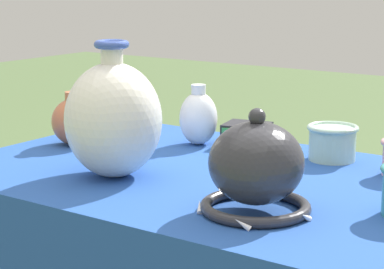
% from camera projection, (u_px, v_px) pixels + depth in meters
% --- Properties ---
extents(display_table, '(1.25, 0.78, 0.74)m').
position_uv_depth(display_table, '(219.00, 206.00, 1.71)').
color(display_table, brown).
rests_on(display_table, ground_plane).
extents(vase_tall_bulbous, '(0.22, 0.22, 0.31)m').
position_uv_depth(vase_tall_bulbous, '(113.00, 119.00, 1.67)').
color(vase_tall_bulbous, white).
rests_on(vase_tall_bulbous, display_table).
extents(vase_dome_bell, '(0.22, 0.23, 0.21)m').
position_uv_depth(vase_dome_bell, '(256.00, 170.00, 1.43)').
color(vase_dome_bell, '#2D2D33').
rests_on(vase_dome_bell, display_table).
extents(mosaic_tile_box, '(0.13, 0.13, 0.06)m').
position_uv_depth(mosaic_tile_box, '(247.00, 135.00, 1.99)').
color(mosaic_tile_box, '#232328').
rests_on(mosaic_tile_box, display_table).
extents(jar_round_terracotta, '(0.12, 0.12, 0.14)m').
position_uv_depth(jar_round_terracotta, '(74.00, 121.00, 1.99)').
color(jar_round_terracotta, '#BC6642').
rests_on(jar_round_terracotta, display_table).
extents(cup_wide_celadon, '(0.13, 0.13, 0.09)m').
position_uv_depth(cup_wide_celadon, '(332.00, 141.00, 1.83)').
color(cup_wide_celadon, '#A8CCB7').
rests_on(cup_wide_celadon, display_table).
extents(jar_round_porcelain, '(0.10, 0.10, 0.16)m').
position_uv_depth(jar_round_porcelain, '(198.00, 118.00, 1.99)').
color(jar_round_porcelain, white).
rests_on(jar_round_porcelain, display_table).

